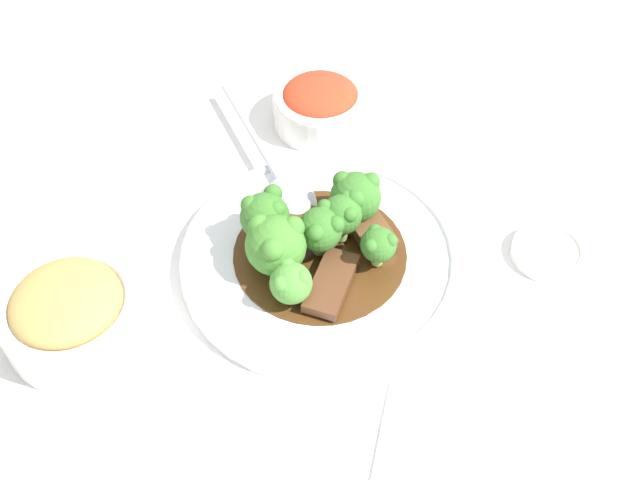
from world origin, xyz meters
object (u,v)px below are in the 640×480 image
at_px(broccoli_floret_4, 276,244).
at_px(sauce_dish, 548,251).
at_px(beef_strip_0, 371,232).
at_px(main_plate, 320,257).
at_px(broccoli_floret_1, 356,196).
at_px(broccoli_floret_6, 291,282).
at_px(side_bowl_kimchi, 320,104).
at_px(serving_spoon, 285,187).
at_px(broccoli_floret_3, 321,232).
at_px(broccoli_floret_0, 378,246).
at_px(beef_strip_1, 331,283).
at_px(broccoli_floret_2, 266,213).
at_px(broccoli_floret_5, 342,214).
at_px(beef_strip_2, 307,220).
at_px(side_bowl_appetizer, 71,313).

xyz_separation_m(broccoli_floret_4, sauce_dish, (0.24, 0.09, -0.04)).
height_order(beef_strip_0, sauce_dish, beef_strip_0).
bearing_deg(main_plate, beef_strip_0, 34.79).
xyz_separation_m(beef_strip_0, broccoli_floret_1, (-0.02, 0.02, 0.02)).
height_order(broccoli_floret_6, side_bowl_kimchi, broccoli_floret_6).
height_order(beef_strip_0, serving_spoon, same).
distance_m(broccoli_floret_1, broccoli_floret_4, 0.09).
height_order(broccoli_floret_3, serving_spoon, broccoli_floret_3).
xyz_separation_m(broccoli_floret_0, serving_spoon, (-0.11, 0.07, -0.02)).
bearing_deg(beef_strip_1, broccoli_floret_2, 149.64).
height_order(broccoli_floret_1, broccoli_floret_5, broccoli_floret_1).
bearing_deg(broccoli_floret_6, beef_strip_0, 59.44).
xyz_separation_m(beef_strip_0, broccoli_floret_6, (-0.05, -0.09, 0.02)).
bearing_deg(beef_strip_2, broccoli_floret_2, -142.30).
xyz_separation_m(beef_strip_0, broccoli_floret_3, (-0.04, -0.03, 0.02)).
distance_m(beef_strip_0, broccoli_floret_6, 0.10).
xyz_separation_m(broccoli_floret_6, side_bowl_appetizer, (-0.17, -0.07, -0.01)).
xyz_separation_m(beef_strip_1, broccoli_floret_4, (-0.05, 0.01, 0.03)).
bearing_deg(side_bowl_appetizer, serving_spoon, 56.50).
xyz_separation_m(beef_strip_0, sauce_dish, (0.16, 0.04, -0.02)).
bearing_deg(beef_strip_2, broccoli_floret_3, -55.34).
bearing_deg(side_bowl_kimchi, beef_strip_1, -72.75).
relative_size(broccoli_floret_2, side_bowl_kimchi, 0.53).
distance_m(broccoli_floret_3, broccoli_floret_5, 0.03).
height_order(broccoli_floret_5, serving_spoon, broccoli_floret_5).
relative_size(broccoli_floret_2, broccoli_floret_4, 0.95).
bearing_deg(beef_strip_1, main_plate, 118.52).
xyz_separation_m(beef_strip_2, side_bowl_kimchi, (-0.03, 0.17, 0.00)).
distance_m(broccoli_floret_4, sauce_dish, 0.26).
height_order(beef_strip_0, broccoli_floret_3, broccoli_floret_3).
distance_m(broccoli_floret_6, serving_spoon, 0.13).
height_order(broccoli_floret_0, broccoli_floret_1, broccoli_floret_1).
xyz_separation_m(broccoli_floret_5, side_bowl_appetizer, (-0.20, -0.15, -0.02)).
bearing_deg(broccoli_floret_5, beef_strip_1, -84.65).
height_order(broccoli_floret_2, serving_spoon, broccoli_floret_2).
xyz_separation_m(main_plate, beef_strip_1, (0.02, -0.04, 0.01)).
height_order(broccoli_floret_3, broccoli_floret_5, same).
height_order(beef_strip_2, sauce_dish, beef_strip_2).
bearing_deg(broccoli_floret_0, broccoli_floret_3, -178.16).
bearing_deg(broccoli_floret_1, beef_strip_2, -155.00).
relative_size(broccoli_floret_5, sauce_dish, 0.73).
bearing_deg(serving_spoon, sauce_dish, -0.20).
height_order(broccoli_floret_5, side_bowl_kimchi, broccoli_floret_5).
relative_size(broccoli_floret_3, broccoli_floret_5, 1.00).
bearing_deg(serving_spoon, broccoli_floret_1, -12.63).
bearing_deg(beef_strip_1, side_bowl_kimchi, 107.25).
distance_m(beef_strip_0, side_bowl_appetizer, 0.27).
relative_size(beef_strip_2, broccoli_floret_0, 1.70).
height_order(beef_strip_0, beef_strip_2, beef_strip_0).
distance_m(broccoli_floret_2, broccoli_floret_6, 0.08).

